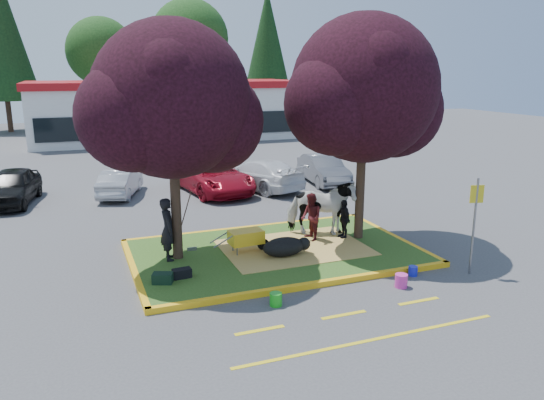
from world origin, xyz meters
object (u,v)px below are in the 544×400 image
object	(u,v)px
sign_post	(475,215)
wheelbarrow	(246,237)
car_black	(11,187)
calf	(284,247)
bucket_blue	(413,271)
handler	(168,229)
car_silver	(120,182)
cow	(321,208)
bucket_green	(276,299)
bucket_pink	(401,281)

from	to	relation	value
sign_post	wheelbarrow	bearing A→B (deg)	159.98
sign_post	car_black	size ratio (longest dim) A/B	0.62
sign_post	car_black	bearing A→B (deg)	146.62
calf	bucket_blue	bearing A→B (deg)	-44.09
handler	car_silver	distance (m)	8.99
cow	bucket_green	size ratio (longest dim) A/B	6.87
bucket_green	car_black	size ratio (longest dim) A/B	0.07
handler	bucket_blue	size ratio (longest dim) A/B	6.85
calf	handler	distance (m)	3.29
car_black	wheelbarrow	bearing A→B (deg)	-43.37
handler	car_silver	xyz separation A→B (m)	(-0.45, 8.97, -0.44)
calf	sign_post	bearing A→B (deg)	-37.19
cow	car_silver	size ratio (longest dim) A/B	0.60
cow	sign_post	distance (m)	4.78
bucket_pink	sign_post	bearing A→B (deg)	2.70
cow	wheelbarrow	size ratio (longest dim) A/B	1.23
bucket_pink	handler	bearing A→B (deg)	144.26
wheelbarrow	car_black	world-z (taller)	car_black
cow	handler	bearing A→B (deg)	119.24
cow	handler	distance (m)	4.95
calf	wheelbarrow	world-z (taller)	wheelbarrow
wheelbarrow	bucket_pink	xyz separation A→B (m)	(2.94, -3.48, -0.43)
cow	bucket_blue	size ratio (longest dim) A/B	8.31
car_black	car_silver	bearing A→B (deg)	8.35
wheelbarrow	bucket_blue	size ratio (longest dim) A/B	6.77
bucket_pink	bucket_blue	size ratio (longest dim) A/B	1.32
wheelbarrow	car_black	bearing A→B (deg)	121.83
bucket_green	cow	bearing A→B (deg)	52.27
handler	cow	bearing A→B (deg)	-82.11
calf	bucket_pink	world-z (taller)	calf
handler	bucket_pink	distance (m)	6.40
cow	handler	xyz separation A→B (m)	(-4.93, -0.47, -0.02)
cow	calf	world-z (taller)	cow
bucket_pink	bucket_blue	distance (m)	0.92
wheelbarrow	bucket_pink	world-z (taller)	wheelbarrow
calf	wheelbarrow	bearing A→B (deg)	137.22
handler	bucket_green	distance (m)	4.09
bucket_green	bucket_pink	xyz separation A→B (m)	(3.33, -0.14, 0.01)
bucket_blue	cow	bearing A→B (deg)	104.74
car_black	car_silver	distance (m)	4.24
cow	bucket_blue	distance (m)	3.87
wheelbarrow	bucket_green	distance (m)	3.40
handler	bucket_blue	distance (m)	6.74
calf	bucket_blue	world-z (taller)	calf
bucket_blue	sign_post	bearing A→B (deg)	-16.11
cow	sign_post	xyz separation A→B (m)	(2.46, -4.06, 0.57)
sign_post	calf	bearing A→B (deg)	161.00
wheelbarrow	car_black	size ratio (longest dim) A/B	0.41
bucket_green	car_black	bearing A→B (deg)	117.13
sign_post	car_black	distance (m)	17.55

